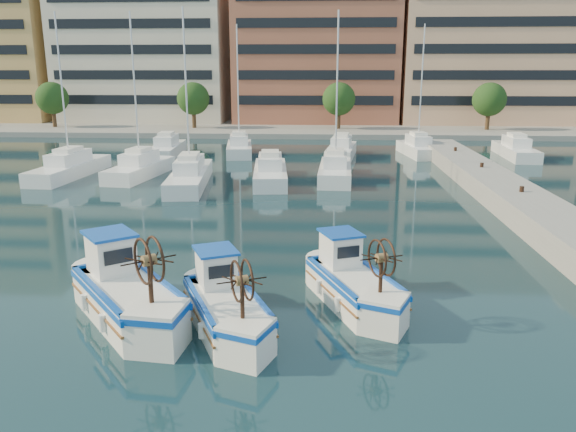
{
  "coord_description": "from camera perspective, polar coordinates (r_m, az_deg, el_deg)",
  "views": [
    {
      "loc": [
        2.26,
        -16.49,
        7.57
      ],
      "look_at": [
        0.77,
        6.82,
        1.5
      ],
      "focal_mm": 35.0,
      "sensor_mm": 36.0,
      "label": 1
    }
  ],
  "objects": [
    {
      "name": "fishing_boat_a",
      "position": [
        18.36,
        -16.16,
        -7.4
      ],
      "size": [
        4.69,
        5.12,
        3.2
      ],
      "rotation": [
        0.0,
        0.0,
        0.68
      ],
      "color": "white",
      "rests_on": "ground"
    },
    {
      "name": "waterfront",
      "position": [
        81.9,
        8.93,
        16.88
      ],
      "size": [
        180.0,
        40.0,
        25.6
      ],
      "color": "gray",
      "rests_on": "ground"
    },
    {
      "name": "fishing_boat_b",
      "position": [
        17.19,
        -6.4,
        -8.86
      ],
      "size": [
        3.4,
        4.59,
        2.77
      ],
      "rotation": [
        0.0,
        0.0,
        0.43
      ],
      "color": "white",
      "rests_on": "ground"
    },
    {
      "name": "ground",
      "position": [
        18.28,
        -3.82,
        -9.93
      ],
      "size": [
        300.0,
        300.0,
        0.0
      ],
      "primitive_type": "plane",
      "color": "#183840",
      "rests_on": "ground"
    },
    {
      "name": "yacht_marina",
      "position": [
        45.35,
        -1.67,
        5.63
      ],
      "size": [
        38.44,
        23.88,
        11.5
      ],
      "color": "white",
      "rests_on": "ground"
    },
    {
      "name": "quay",
      "position": [
        27.63,
        26.41,
        -1.6
      ],
      "size": [
        3.0,
        60.0,
        1.2
      ],
      "primitive_type": "cube",
      "color": "gray",
      "rests_on": "ground"
    },
    {
      "name": "fishing_boat_c",
      "position": [
        18.9,
        6.57,
        -6.62
      ],
      "size": [
        3.31,
        4.64,
        2.79
      ],
      "rotation": [
        0.0,
        0.0,
        0.39
      ],
      "color": "white",
      "rests_on": "ground"
    }
  ]
}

